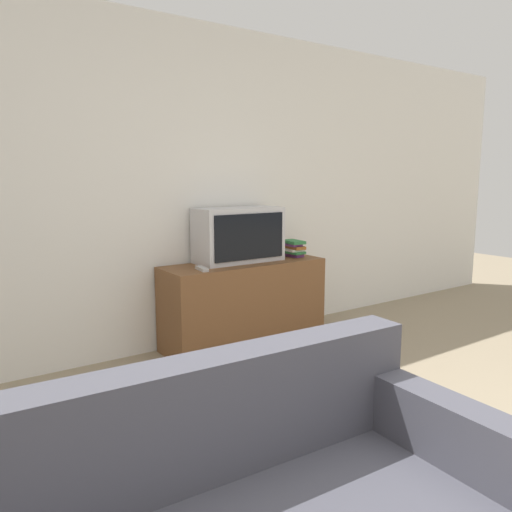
% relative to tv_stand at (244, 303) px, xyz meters
% --- Properties ---
extents(wall_back, '(9.00, 0.06, 2.60)m').
position_rel_tv_stand_xyz_m(wall_back, '(-0.75, 0.28, 0.95)').
color(wall_back, white).
rests_on(wall_back, ground_plane).
extents(tv_stand, '(1.39, 0.46, 0.69)m').
position_rel_tv_stand_xyz_m(tv_stand, '(0.00, 0.00, 0.00)').
color(tv_stand, brown).
rests_on(tv_stand, ground_plane).
extents(television, '(0.73, 0.33, 0.45)m').
position_rel_tv_stand_xyz_m(television, '(-0.01, 0.06, 0.57)').
color(television, silver).
rests_on(television, tv_stand).
extents(book_stack, '(0.15, 0.23, 0.15)m').
position_rel_tv_stand_xyz_m(book_stack, '(0.53, 0.00, 0.42)').
color(book_stack, '#7A3884').
rests_on(book_stack, tv_stand).
extents(remote_on_stand, '(0.07, 0.17, 0.02)m').
position_rel_tv_stand_xyz_m(remote_on_stand, '(-0.45, -0.10, 0.36)').
color(remote_on_stand, '#B7B7B7').
rests_on(remote_on_stand, tv_stand).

